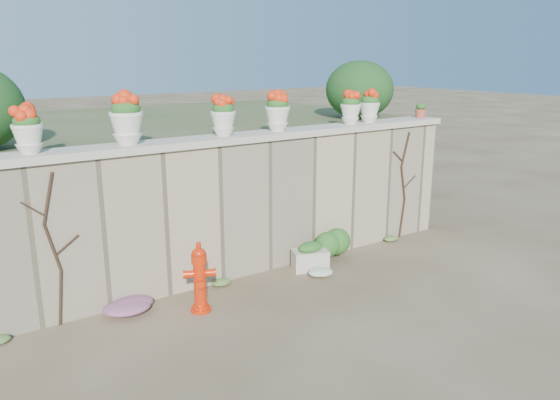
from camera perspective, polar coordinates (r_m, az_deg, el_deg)
ground at (r=7.06m, az=3.53°, el=-12.04°), size 80.00×80.00×0.00m
stone_wall at (r=8.09m, az=-4.21°, el=-0.88°), size 8.00×0.40×2.00m
wall_cap at (r=7.87m, az=-4.35°, el=6.50°), size 8.10×0.52×0.10m
raised_fill at (r=10.90m, az=-12.76°, el=2.92°), size 9.00×6.00×2.00m
back_shrub_right at (r=10.81m, az=8.30°, el=11.33°), size 1.30×1.30×1.10m
vine_left at (r=6.99m, az=-22.56°, el=-4.67°), size 0.60×0.04×1.91m
vine_right at (r=9.91m, az=12.78°, el=1.68°), size 0.60×0.04×1.91m
fire_hydrant at (r=7.06m, az=-8.39°, el=-7.97°), size 0.40×0.29×0.93m
planter_box at (r=8.40m, az=3.17°, el=-5.96°), size 0.61×0.48×0.45m
green_shrub at (r=8.77m, az=5.62°, el=-4.27°), size 0.69×0.62×0.65m
magenta_clump at (r=7.25m, az=-16.37°, el=-10.83°), size 0.90×0.60×0.24m
white_flowers at (r=8.16m, az=4.08°, el=-7.60°), size 0.44×0.35×0.16m
urn_pot_0 at (r=6.88m, az=-24.88°, el=6.64°), size 0.35×0.35×0.55m
urn_pot_1 at (r=7.16m, az=-15.76°, el=8.18°), size 0.42×0.42×0.66m
urn_pot_2 at (r=7.71m, az=-5.95°, el=8.70°), size 0.35×0.35×0.55m
urn_pot_3 at (r=8.19m, az=-0.26°, el=9.24°), size 0.37×0.37×0.58m
urn_pot_4 at (r=9.07m, az=7.39°, el=9.49°), size 0.33×0.33×0.52m
urn_pot_5 at (r=9.36m, az=9.34°, el=9.61°), size 0.34×0.34×0.53m
terracotta_pot at (r=10.28m, az=14.48°, el=8.97°), size 0.21×0.21×0.25m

